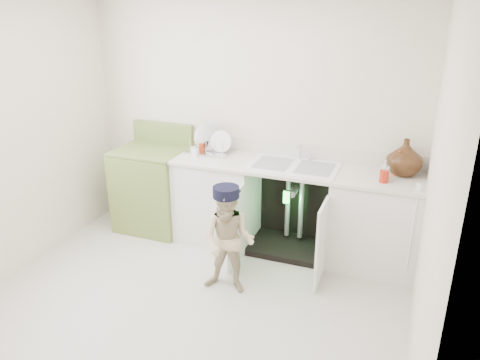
# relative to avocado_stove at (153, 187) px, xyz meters

# --- Properties ---
(ground) EXTENTS (3.50, 3.50, 0.00)m
(ground) POSITION_rel_avocado_stove_xyz_m (1.02, -1.18, -0.47)
(ground) COLOR #BCB3A5
(ground) RESTS_ON ground
(room_shell) EXTENTS (6.00, 5.50, 1.26)m
(room_shell) POSITION_rel_avocado_stove_xyz_m (1.02, -1.18, 0.78)
(room_shell) COLOR beige
(room_shell) RESTS_ON ground
(counter_run) EXTENTS (2.44, 1.02, 1.24)m
(counter_run) POSITION_rel_avocado_stove_xyz_m (1.60, 0.03, 0.01)
(counter_run) COLOR white
(counter_run) RESTS_ON ground
(avocado_stove) EXTENTS (0.73, 0.65, 1.13)m
(avocado_stove) POSITION_rel_avocado_stove_xyz_m (0.00, 0.00, 0.00)
(avocado_stove) COLOR olive
(avocado_stove) RESTS_ON ground
(repair_worker) EXTENTS (0.63, 0.75, 0.97)m
(repair_worker) POSITION_rel_avocado_stove_xyz_m (1.25, -0.87, 0.02)
(repair_worker) COLOR beige
(repair_worker) RESTS_ON ground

